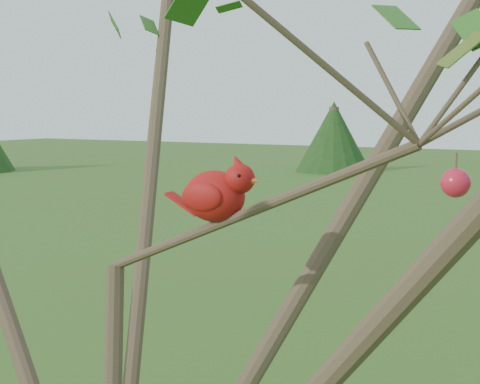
% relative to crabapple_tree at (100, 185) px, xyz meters
% --- Properties ---
extents(crabapple_tree, '(2.35, 2.05, 2.95)m').
position_rel_crabapple_tree_xyz_m(crabapple_tree, '(0.00, 0.00, 0.00)').
color(crabapple_tree, '#433324').
rests_on(crabapple_tree, ground).
extents(cardinal, '(0.18, 0.09, 0.13)m').
position_rel_crabapple_tree_xyz_m(cardinal, '(0.17, 0.10, -0.02)').
color(cardinal, '#A00D12').
rests_on(cardinal, ground).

